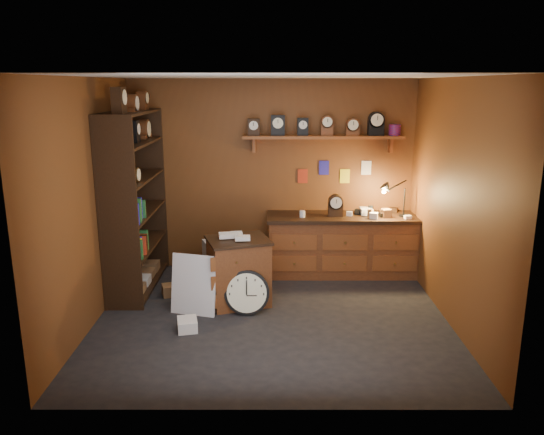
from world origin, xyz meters
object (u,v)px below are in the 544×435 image
Objects in this scene: low_cabinet at (239,269)px; big_round_clock at (247,293)px; workbench at (342,241)px; shelving_unit at (132,194)px.

big_round_clock is (0.11, -0.31, -0.18)m from low_cabinet.
workbench is 4.00× the size of big_round_clock.
shelving_unit reaches higher than workbench.
big_round_clock is (1.50, -0.87, -0.99)m from shelving_unit.
big_round_clock is at bearing -133.20° from workbench.
workbench is at bearing 10.08° from shelving_unit.
workbench is at bearing 19.31° from low_cabinet.
workbench reaches higher than low_cabinet.
shelving_unit is 2.83× the size of low_cabinet.
workbench is 1.75m from low_cabinet.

